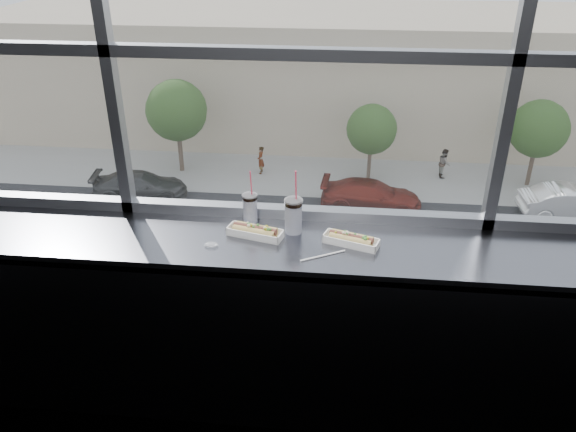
# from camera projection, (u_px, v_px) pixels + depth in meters

# --- Properties ---
(wall_back_lower) EXTENTS (6.00, 0.00, 6.00)m
(wall_back_lower) POSITION_uv_depth(u_px,v_px,m) (302.00, 297.00, 3.40)
(wall_back_lower) COLOR black
(wall_back_lower) RESTS_ON ground
(counter) EXTENTS (6.00, 0.55, 0.06)m
(counter) POSITION_uv_depth(u_px,v_px,m) (299.00, 247.00, 2.91)
(counter) COLOR slate
(counter) RESTS_ON ground
(counter_fascia) EXTENTS (6.00, 0.04, 1.04)m
(counter_fascia) POSITION_uv_depth(u_px,v_px,m) (293.00, 357.00, 2.93)
(counter_fascia) COLOR slate
(counter_fascia) RESTS_ON ground
(hotdog_tray_left) EXTENTS (0.31, 0.17, 0.07)m
(hotdog_tray_left) POSITION_uv_depth(u_px,v_px,m) (255.00, 231.00, 2.94)
(hotdog_tray_left) COLOR white
(hotdog_tray_left) RESTS_ON counter
(hotdog_tray_right) EXTENTS (0.30, 0.18, 0.07)m
(hotdog_tray_right) POSITION_uv_depth(u_px,v_px,m) (351.00, 239.00, 2.87)
(hotdog_tray_right) COLOR white
(hotdog_tray_right) RESTS_ON counter
(soda_cup_left) EXTENTS (0.08, 0.08, 0.31)m
(soda_cup_left) POSITION_uv_depth(u_px,v_px,m) (250.00, 207.00, 3.06)
(soda_cup_left) COLOR white
(soda_cup_left) RESTS_ON counter
(soda_cup_right) EXTENTS (0.10, 0.10, 0.36)m
(soda_cup_right) POSITION_uv_depth(u_px,v_px,m) (293.00, 214.00, 2.95)
(soda_cup_right) COLOR white
(soda_cup_right) RESTS_ON counter
(loose_straw) EXTENTS (0.22, 0.13, 0.01)m
(loose_straw) POSITION_uv_depth(u_px,v_px,m) (323.00, 256.00, 2.78)
(loose_straw) COLOR white
(loose_straw) RESTS_ON counter
(wrapper) EXTENTS (0.09, 0.06, 0.02)m
(wrapper) POSITION_uv_depth(u_px,v_px,m) (211.00, 244.00, 2.86)
(wrapper) COLOR silver
(wrapper) RESTS_ON counter
(plaza_ground) EXTENTS (120.00, 120.00, 0.00)m
(plaza_ground) POSITION_uv_depth(u_px,v_px,m) (343.00, 103.00, 47.05)
(plaza_ground) COLOR gray
(plaza_ground) RESTS_ON ground
(street_asphalt) EXTENTS (80.00, 10.00, 0.06)m
(street_asphalt) POSITION_uv_depth(u_px,v_px,m) (334.00, 245.00, 26.37)
(street_asphalt) COLOR black
(street_asphalt) RESTS_ON plaza_ground
(far_sidewalk) EXTENTS (80.00, 6.00, 0.04)m
(far_sidewalk) POSITION_uv_depth(u_px,v_px,m) (338.00, 177.00, 33.41)
(far_sidewalk) COLOR gray
(far_sidewalk) RESTS_ON plaza_ground
(far_building) EXTENTS (50.00, 14.00, 8.00)m
(far_building) POSITION_uv_depth(u_px,v_px,m) (344.00, 70.00, 40.34)
(far_building) COLOR #B7A68B
(far_building) RESTS_ON plaza_ground
(car_far_a) EXTENTS (3.11, 6.08, 1.94)m
(car_far_a) POSITION_uv_depth(u_px,v_px,m) (139.00, 181.00, 30.40)
(car_far_a) COLOR #313131
(car_far_a) RESTS_ON street_asphalt
(car_near_b) EXTENTS (2.83, 6.37, 2.10)m
(car_near_b) POSITION_uv_depth(u_px,v_px,m) (157.00, 263.00, 23.00)
(car_near_b) COLOR #2E2A27
(car_near_b) RESTS_ON street_asphalt
(car_far_c) EXTENTS (3.06, 6.75, 2.21)m
(car_far_c) POSITION_uv_depth(u_px,v_px,m) (572.00, 198.00, 28.27)
(car_far_c) COLOR white
(car_far_c) RESTS_ON street_asphalt
(car_near_c) EXTENTS (3.13, 6.10, 1.95)m
(car_near_c) POSITION_uv_depth(u_px,v_px,m) (326.00, 275.00, 22.40)
(car_near_c) COLOR maroon
(car_near_c) RESTS_ON street_asphalt
(car_far_b) EXTENTS (2.98, 6.24, 2.02)m
(car_far_b) POSITION_uv_depth(u_px,v_px,m) (372.00, 191.00, 29.23)
(car_far_b) COLOR maroon
(car_far_b) RESTS_ON street_asphalt
(pedestrian_a) EXTENTS (0.67, 0.89, 2.01)m
(pedestrian_a) POSITION_uv_depth(u_px,v_px,m) (261.00, 157.00, 33.43)
(pedestrian_a) COLOR #66605B
(pedestrian_a) RESTS_ON far_sidewalk
(pedestrian_c) EXTENTS (0.69, 0.92, 2.07)m
(pedestrian_c) POSITION_uv_depth(u_px,v_px,m) (445.00, 160.00, 32.95)
(pedestrian_c) COLOR #66605B
(pedestrian_c) RESTS_ON far_sidewalk
(tree_left) EXTENTS (3.57, 3.57, 5.59)m
(tree_left) POSITION_uv_depth(u_px,v_px,m) (177.00, 111.00, 32.52)
(tree_left) COLOR #47382B
(tree_left) RESTS_ON far_sidewalk
(tree_center) EXTENTS (2.88, 2.88, 4.50)m
(tree_center) POSITION_uv_depth(u_px,v_px,m) (372.00, 129.00, 31.83)
(tree_center) COLOR #47382B
(tree_center) RESTS_ON far_sidewalk
(tree_right) EXTENTS (3.21, 3.21, 5.02)m
(tree_right) POSITION_uv_depth(u_px,v_px,m) (539.00, 129.00, 30.83)
(tree_right) COLOR #47382B
(tree_right) RESTS_ON far_sidewalk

